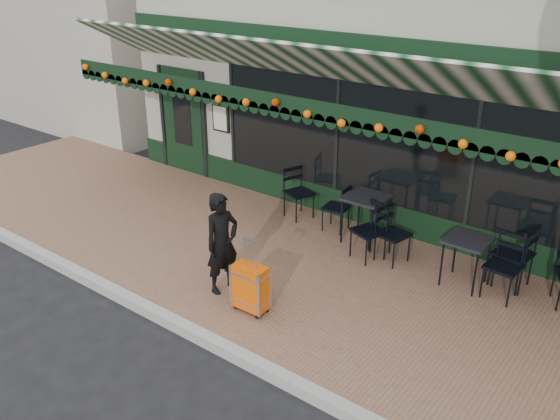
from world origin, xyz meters
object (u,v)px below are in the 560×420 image
Objects in this scene: suitcase at (250,288)px; chair_b_right at (393,235)px; woman at (222,243)px; cafe_table_a at (467,244)px; chair_b_left at (336,208)px; chair_a_left at (513,254)px; chair_a_front at (504,267)px; chair_b_front at (368,232)px; chair_solo at (299,193)px; cafe_table_b at (366,201)px.

suitcase reaches higher than chair_b_right.
cafe_table_a is at bearing -40.17° from woman.
chair_b_right is at bearing 64.94° from chair_b_left.
chair_a_left reaches higher than chair_b_right.
chair_b_front is (-2.01, -0.14, -0.01)m from chair_a_front.
chair_b_front is at bearing 52.09° from chair_b_left.
cafe_table_b is at bearing -76.21° from chair_solo.
chair_a_left reaches higher than chair_b_front.
cafe_table_a is 0.79× the size of chair_solo.
suitcase is 3.45m from chair_a_front.
cafe_table_a is at bearing -177.92° from chair_a_front.
chair_solo is (-1.75, 0.60, -0.00)m from chair_b_front.
chair_a_left is at bearing -41.07° from woman.
chair_b_left is (-2.41, 0.39, -0.24)m from cafe_table_a.
suitcase is 1.46× the size of cafe_table_a.
chair_b_front is at bearing -173.61° from cafe_table_a.
cafe_table_a is 0.88× the size of chair_b_left.
chair_b_right is (0.83, 2.37, 0.09)m from suitcase.
chair_solo is (-3.76, 0.07, -0.04)m from chair_a_left.
suitcase is 1.32× the size of cafe_table_b.
chair_b_left is (-2.95, 0.02, -0.08)m from chair_a_left.
chair_b_front is at bearing -19.59° from woman.
woman is at bearing -107.88° from cafe_table_b.
cafe_table_a is 0.73× the size of chair_a_left.
chair_a_left is 1.11× the size of chair_b_right.
cafe_table_a is 2.46m from chair_b_left.
chair_b_front is (-2.01, -0.53, -0.04)m from chair_a_left.
chair_b_left is at bearing 176.53° from chair_a_front.
suitcase is 2.73m from cafe_table_b.
suitcase is 1.29× the size of chair_b_left.
cafe_table_a is (2.62, 2.20, -0.08)m from woman.
chair_b_right is (0.67, -0.33, -0.27)m from cafe_table_b.
cafe_table_a is (1.96, 2.39, 0.29)m from suitcase.
suitcase is 2.81m from chair_b_left.
chair_b_left is at bearing 5.26° from woman.
chair_b_front is 1.00× the size of chair_solo.
chair_a_front is 1.02× the size of chair_solo.
woman is 1.48× the size of chair_a_left.
chair_a_left reaches higher than chair_a_front.
chair_a_front is at bearing 40.79° from suitcase.
cafe_table_b is at bearing 84.16° from suitcase.
chair_a_front is at bearing 23.97° from chair_b_front.
cafe_table_b is 2.35m from chair_a_left.
chair_a_front is (2.50, 2.36, 0.11)m from suitcase.
cafe_table_b is at bearing 170.22° from cafe_table_a.
chair_solo is at bearing 177.59° from chair_a_front.
cafe_table_b is at bearing -81.53° from chair_a_left.
cafe_table_a is at bearing 48.00° from suitcase.
suitcase is at bearing -129.43° from cafe_table_a.
cafe_table_b is 0.88× the size of chair_solo.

